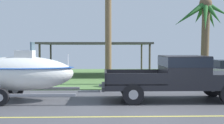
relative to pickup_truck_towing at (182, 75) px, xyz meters
name	(u,v)px	position (x,y,z in m)	size (l,w,h in m)	color
ground	(133,81)	(-1.25, 7.33, -1.03)	(36.00, 22.00, 0.11)	#4C4C51
pickup_truck_towing	(182,75)	(0.00, 0.00, 0.00)	(5.83, 2.16, 1.81)	black
boat_on_trailer	(19,73)	(-6.57, 0.00, 0.10)	(5.64, 2.21, 2.37)	gray
carport_awning	(96,44)	(-3.77, 10.42, 1.38)	(7.97, 4.80, 2.51)	#4C4238
palm_tree_near_left	(204,22)	(2.30, 4.18, 2.54)	(3.16, 3.39, 4.88)	brown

